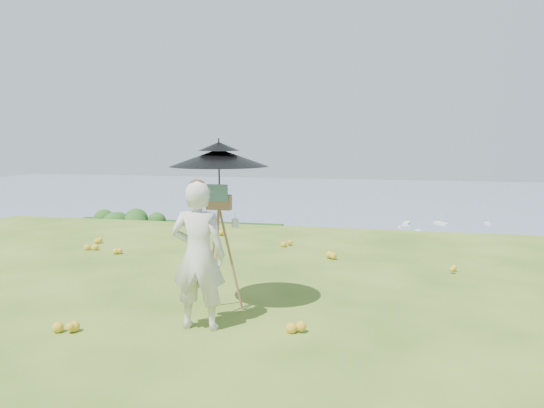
% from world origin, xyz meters
% --- Properties ---
extents(ground, '(14.00, 14.00, 0.00)m').
position_xyz_m(ground, '(0.00, 0.00, 0.00)').
color(ground, '#3D611B').
rests_on(ground, ground).
extents(shoreline_tier, '(170.00, 28.00, 8.00)m').
position_xyz_m(shoreline_tier, '(0.00, 75.00, -36.00)').
color(shoreline_tier, '#6D6257').
rests_on(shoreline_tier, bay_water).
extents(bay_water, '(700.00, 700.00, 0.00)m').
position_xyz_m(bay_water, '(0.00, 240.00, -34.00)').
color(bay_water, slate).
rests_on(bay_water, ground).
extents(peninsula, '(90.00, 60.00, 12.00)m').
position_xyz_m(peninsula, '(-75.00, 155.00, -29.00)').
color(peninsula, '#0F390F').
rests_on(peninsula, bay_water).
extents(slope_trees, '(110.00, 50.00, 6.00)m').
position_xyz_m(slope_trees, '(0.00, 35.00, -15.00)').
color(slope_trees, '#234D17').
rests_on(slope_trees, forest_slope).
extents(harbor_town, '(110.00, 22.00, 5.00)m').
position_xyz_m(harbor_town, '(0.00, 75.00, -29.50)').
color(harbor_town, silver).
rests_on(harbor_town, shoreline_tier).
extents(moored_boats, '(140.00, 140.00, 0.70)m').
position_xyz_m(moored_boats, '(-12.50, 161.00, -33.65)').
color(moored_boats, white).
rests_on(moored_boats, bay_water).
extents(wildflowers, '(10.00, 10.50, 0.12)m').
position_xyz_m(wildflowers, '(0.00, 0.25, 0.06)').
color(wildflowers, gold).
rests_on(wildflowers, ground).
extents(painter, '(0.67, 0.46, 1.76)m').
position_xyz_m(painter, '(1.45, -0.40, 0.88)').
color(painter, beige).
rests_on(painter, ground).
extents(field_easel, '(0.64, 0.64, 1.67)m').
position_xyz_m(field_easel, '(1.50, 0.21, 0.83)').
color(field_easel, '#8F593B').
rests_on(field_easel, ground).
extents(sun_umbrella, '(1.38, 1.38, 0.87)m').
position_xyz_m(sun_umbrella, '(1.50, 0.24, 1.80)').
color(sun_umbrella, black).
rests_on(sun_umbrella, field_easel).
extents(painter_cap, '(0.24, 0.28, 0.10)m').
position_xyz_m(painter_cap, '(1.45, -0.40, 1.70)').
color(painter_cap, '#BE686B').
rests_on(painter_cap, painter).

